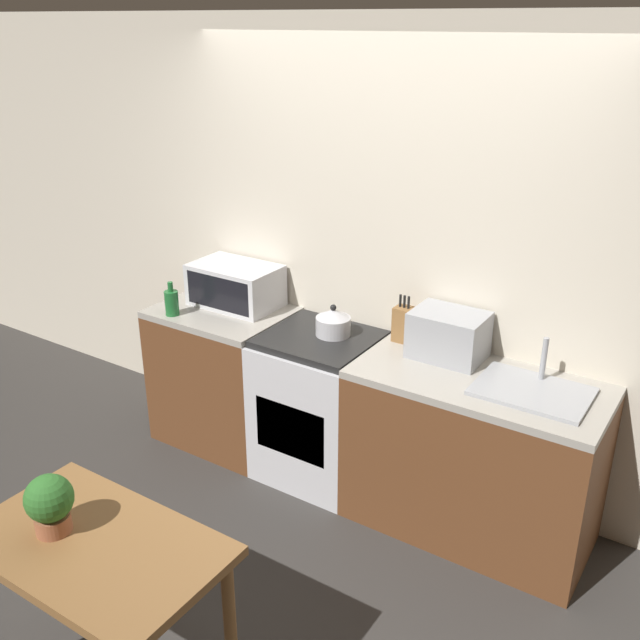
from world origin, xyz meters
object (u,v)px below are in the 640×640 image
(stove_range, at_px, (320,406))
(kettle, at_px, (333,322))
(microwave, at_px, (235,285))
(toaster_oven, at_px, (448,335))
(dining_table, at_px, (98,566))
(bottle, at_px, (172,302))

(stove_range, xyz_separation_m, kettle, (0.05, 0.06, 0.53))
(kettle, xyz_separation_m, microwave, (-0.75, 0.05, 0.05))
(microwave, distance_m, toaster_oven, 1.41)
(kettle, bearing_deg, dining_table, -86.44)
(microwave, bearing_deg, bottle, -123.21)
(bottle, bearing_deg, microwave, 56.79)
(microwave, relative_size, bottle, 2.58)
(kettle, height_order, dining_table, kettle)
(microwave, relative_size, toaster_oven, 1.42)
(stove_range, distance_m, bottle, 1.09)
(kettle, xyz_separation_m, bottle, (-0.97, -0.28, 0.00))
(bottle, distance_m, dining_table, 1.92)
(microwave, distance_m, dining_table, 2.11)
(kettle, relative_size, dining_table, 0.20)
(bottle, bearing_deg, dining_table, -54.99)
(stove_range, height_order, bottle, bottle)
(toaster_oven, bearing_deg, stove_range, -168.22)
(toaster_oven, distance_m, dining_table, 2.03)
(dining_table, bearing_deg, toaster_oven, 74.19)
(stove_range, distance_m, dining_table, 1.79)
(bottle, distance_m, toaster_oven, 1.67)
(microwave, xyz_separation_m, bottle, (-0.22, -0.34, -0.05))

